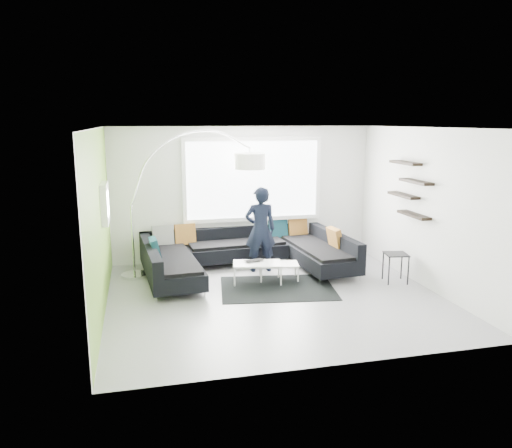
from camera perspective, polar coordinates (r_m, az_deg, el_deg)
The scene contains 9 objects.
ground at distance 8.51m, azimuth 2.13°, elevation -8.28°, with size 5.50×5.50×0.00m, color gray.
room_shell at distance 8.27m, azimuth 2.10°, elevation 4.08°, with size 5.54×5.04×2.82m.
sectional_sofa at distance 9.64m, azimuth -1.07°, elevation -3.57°, with size 4.01×2.66×0.83m.
rug at distance 8.91m, azimuth 2.46°, elevation -7.31°, with size 1.98×1.44×0.01m, color black.
coffee_table at distance 9.24m, azimuth 1.38°, elevation -5.42°, with size 1.13×0.66×0.37m, color silver.
arc_lamp at distance 9.49m, azimuth -14.09°, elevation 2.07°, with size 2.56×0.80×2.75m, color silver, non-canonical shape.
side_table at distance 9.51m, azimuth 15.64°, elevation -4.84°, with size 0.39×0.39×0.54m, color black.
person at distance 9.69m, azimuth 0.50°, elevation -0.62°, with size 0.62×0.42×1.67m, color black.
laptop at distance 9.16m, azimuth -0.09°, elevation -4.29°, with size 0.40×0.30×0.03m, color black.
Camera 1 is at (-2.16, -7.69, 2.91)m, focal length 35.00 mm.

